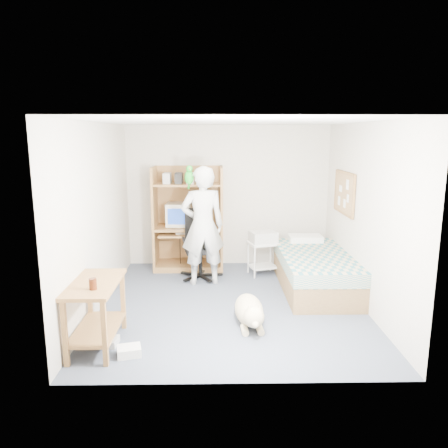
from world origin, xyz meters
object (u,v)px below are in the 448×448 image
Objects in this scene: bed at (315,270)px; office_chair at (200,254)px; printer_cart at (263,253)px; dog at (250,311)px; computer_hutch at (189,223)px; person at (203,226)px; side_desk at (96,304)px.

office_chair reaches higher than bed.
office_chair is at bearing 170.42° from printer_cart.
dog is (-1.10, -1.28, -0.11)m from bed.
computer_hutch is 1.41m from printer_cart.
person reaches higher than office_chair.
side_desk is (-0.85, -2.94, -0.33)m from computer_hutch.
computer_hutch is at bearing 106.84° from dog.
printer_cart is (0.38, 2.00, 0.19)m from dog.
office_chair is 0.62m from person.
office_chair is 0.60× the size of person.
office_chair is (-1.79, 0.60, 0.11)m from bed.
person reaches higher than bed.
office_chair is at bearing -67.79° from computer_hutch.
printer_cart is (1.06, 0.11, -0.03)m from office_chair.
bed is 1.02m from printer_cart.
side_desk is at bearing 51.88° from person.
bed is 1.87m from person.
computer_hutch is 0.89m from person.
printer_cart is at bearing 135.59° from bed.
person is (-1.73, 0.29, 0.65)m from bed.
printer_cart is (2.12, 2.53, -0.12)m from side_desk.
bed is 3.58× the size of printer_cart.
person is 1.22m from printer_cart.
printer_cart is at bearing 49.93° from side_desk.
side_desk is 1.86m from dog.
computer_hutch is at bearing 102.22° from office_chair.
side_desk is 2.43m from person.
computer_hutch is at bearing 150.71° from bed.
bed is at bearing 45.76° from dog.
computer_hutch reaches higher than printer_cart.
dog is 2.04m from printer_cart.
person is (0.27, -0.83, 0.12)m from computer_hutch.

